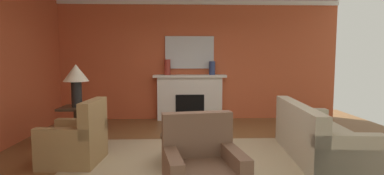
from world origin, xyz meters
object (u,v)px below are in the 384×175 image
side_table (78,123)px  coffee_table (194,141)px  armchair_near_window (76,143)px  mantel_mirror (190,52)px  sofa (317,139)px  vase_mantel_right (212,68)px  table_lamp (76,77)px  fireplace (190,99)px  vase_mantel_left (167,67)px

side_table → coffee_table: bearing=-26.4°
armchair_near_window → coffee_table: (1.76, -0.08, 0.03)m
mantel_mirror → sofa: size_ratio=0.56×
mantel_mirror → coffee_table: bearing=-90.4°
vase_mantel_right → table_lamp: bearing=-140.3°
mantel_mirror → vase_mantel_right: bearing=-17.2°
armchair_near_window → fireplace: bearing=60.4°
coffee_table → vase_mantel_left: 3.36m
fireplace → vase_mantel_right: bearing=-5.1°
fireplace → vase_mantel_left: vase_mantel_left is taller
armchair_near_window → vase_mantel_left: (1.23, 3.09, 1.01)m
fireplace → coffee_table: size_ratio=1.80×
fireplace → side_table: bearing=-132.9°
mantel_mirror → armchair_near_window: size_ratio=1.28×
coffee_table → side_table: bearing=153.6°
sofa → side_table: 4.04m
vase_mantel_right → vase_mantel_left: (-1.10, 0.00, 0.02)m
vase_mantel_right → vase_mantel_left: bearing=180.0°
side_table → vase_mantel_left: vase_mantel_left is taller
coffee_table → table_lamp: bearing=153.6°
fireplace → side_table: 3.02m
sofa → coffee_table: sofa is taller
fireplace → coffee_table: (-0.02, -3.22, -0.20)m
sofa → vase_mantel_right: 3.43m
sofa → side_table: bearing=168.2°
coffee_table → vase_mantel_right: (0.57, 3.17, 0.96)m
vase_mantel_right → armchair_near_window: bearing=-127.1°
fireplace → vase_mantel_right: size_ratio=5.37×
coffee_table → vase_mantel_right: 3.36m
fireplace → side_table: size_ratio=2.57×
mantel_mirror → vase_mantel_right: size_ratio=3.62×
vase_mantel_left → sofa: bearing=-50.6°
table_lamp → vase_mantel_right: (2.60, 2.16, 0.08)m
armchair_near_window → mantel_mirror: bearing=61.3°
table_lamp → armchair_near_window: bearing=-73.8°
side_table → table_lamp: bearing=0.0°
mantel_mirror → armchair_near_window: (-1.78, -3.26, -1.38)m
mantel_mirror → vase_mantel_left: mantel_mirror is taller
mantel_mirror → coffee_table: mantel_mirror is taller
mantel_mirror → vase_mantel_left: bearing=-162.8°
armchair_near_window → table_lamp: bearing=106.2°
table_lamp → vase_mantel_right: vase_mantel_right is taller
armchair_near_window → side_table: bearing=106.2°
fireplace → mantel_mirror: mantel_mirror is taller
sofa → table_lamp: 4.14m
side_table → fireplace: bearing=47.1°
fireplace → side_table: (-2.05, -2.21, -0.14)m
fireplace → vase_mantel_left: size_ratio=4.76×
armchair_near_window → vase_mantel_left: bearing=68.3°
coffee_table → table_lamp: size_ratio=1.33×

